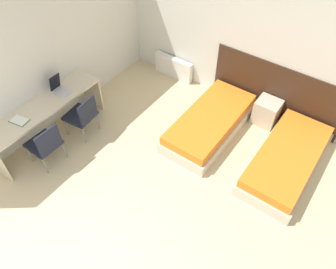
{
  "coord_description": "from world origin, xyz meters",
  "views": [
    {
      "loc": [
        2.1,
        -0.45,
        4.44
      ],
      "look_at": [
        0.0,
        2.46,
        0.55
      ],
      "focal_mm": 35.0,
      "sensor_mm": 36.0,
      "label": 1
    }
  ],
  "objects_px": {
    "nightstand": "(267,112)",
    "chair_near_notebook": "(45,143)",
    "bed_near_door": "(286,160)",
    "chair_near_laptop": "(82,115)",
    "bed_near_window": "(210,123)",
    "laptop": "(59,89)"
  },
  "relations": [
    {
      "from": "nightstand",
      "to": "chair_near_notebook",
      "type": "xyz_separation_m",
      "value": [
        -2.53,
        -3.02,
        0.22
      ]
    },
    {
      "from": "bed_near_door",
      "to": "chair_near_laptop",
      "type": "relative_size",
      "value": 2.4
    },
    {
      "from": "bed_near_window",
      "to": "bed_near_door",
      "type": "height_order",
      "value": "same"
    },
    {
      "from": "bed_near_door",
      "to": "nightstand",
      "type": "distance_m",
      "value": 1.1
    },
    {
      "from": "bed_near_door",
      "to": "bed_near_window",
      "type": "bearing_deg",
      "value": 180.0
    },
    {
      "from": "bed_near_window",
      "to": "bed_near_door",
      "type": "relative_size",
      "value": 1.0
    },
    {
      "from": "bed_near_window",
      "to": "laptop",
      "type": "relative_size",
      "value": 6.32
    },
    {
      "from": "chair_near_laptop",
      "to": "bed_near_door",
      "type": "bearing_deg",
      "value": 16.6
    },
    {
      "from": "chair_near_notebook",
      "to": "bed_near_window",
      "type": "bearing_deg",
      "value": 52.02
    },
    {
      "from": "nightstand",
      "to": "chair_near_notebook",
      "type": "distance_m",
      "value": 3.95
    },
    {
      "from": "bed_near_window",
      "to": "bed_near_door",
      "type": "distance_m",
      "value": 1.47
    },
    {
      "from": "bed_near_door",
      "to": "chair_near_notebook",
      "type": "height_order",
      "value": "chair_near_notebook"
    },
    {
      "from": "chair_near_notebook",
      "to": "bed_near_door",
      "type": "bearing_deg",
      "value": 35.23
    },
    {
      "from": "bed_near_door",
      "to": "chair_near_notebook",
      "type": "bearing_deg",
      "value": -145.88
    },
    {
      "from": "nightstand",
      "to": "chair_near_laptop",
      "type": "relative_size",
      "value": 0.59
    },
    {
      "from": "bed_near_door",
      "to": "nightstand",
      "type": "relative_size",
      "value": 4.05
    },
    {
      "from": "bed_near_window",
      "to": "chair_near_laptop",
      "type": "distance_m",
      "value": 2.29
    },
    {
      "from": "chair_near_laptop",
      "to": "chair_near_notebook",
      "type": "distance_m",
      "value": 0.82
    },
    {
      "from": "bed_near_door",
      "to": "laptop",
      "type": "relative_size",
      "value": 6.32
    },
    {
      "from": "chair_near_laptop",
      "to": "chair_near_notebook",
      "type": "relative_size",
      "value": 1.0
    },
    {
      "from": "nightstand",
      "to": "bed_near_window",
      "type": "bearing_deg",
      "value": -132.08
    },
    {
      "from": "nightstand",
      "to": "laptop",
      "type": "relative_size",
      "value": 1.56
    }
  ]
}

